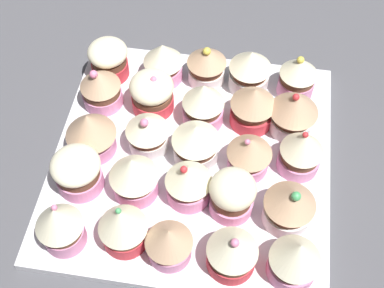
{
  "coord_description": "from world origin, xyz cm",
  "views": [
    {
      "loc": [
        -5.95,
        38.29,
        61.35
      ],
      "look_at": [
        0.0,
        0.0,
        4.2
      ],
      "focal_mm": 48.29,
      "sensor_mm": 36.0,
      "label": 1
    }
  ],
  "objects_px": {
    "cupcake_17": "(189,182)",
    "cupcake_18": "(134,175)",
    "cupcake_13": "(147,132)",
    "cupcake_22": "(169,242)",
    "cupcake_10": "(302,151)",
    "cupcake_21": "(232,251)",
    "cupcake_12": "(196,139)",
    "cupcake_3": "(163,61)",
    "cupcake_14": "(91,132)",
    "cupcake_20": "(295,259)",
    "cupcake_8": "(152,92)",
    "cupcake_15": "(290,205)",
    "cupcake_6": "(253,105)",
    "cupcake_1": "(250,69)",
    "cupcake_23": "(123,226)",
    "cupcake_5": "(294,111)",
    "cupcake_19": "(77,171)",
    "cupcake_7": "(203,104)",
    "cupcake_4": "(109,59)",
    "cupcake_9": "(101,87)",
    "cupcake_11": "(249,153)",
    "cupcake_2": "(209,64)",
    "cupcake_16": "(232,194)",
    "cupcake_0": "(298,76)",
    "baking_tray": "(192,158)"
  },
  "relations": [
    {
      "from": "cupcake_17",
      "to": "cupcake_18",
      "type": "distance_m",
      "value": 0.07
    },
    {
      "from": "cupcake_13",
      "to": "cupcake_22",
      "type": "relative_size",
      "value": 1.1
    },
    {
      "from": "cupcake_10",
      "to": "cupcake_21",
      "type": "xyz_separation_m",
      "value": [
        0.07,
        0.15,
        -0.0
      ]
    },
    {
      "from": "cupcake_10",
      "to": "cupcake_21",
      "type": "height_order",
      "value": "cupcake_10"
    },
    {
      "from": "cupcake_12",
      "to": "cupcake_18",
      "type": "distance_m",
      "value": 0.1
    },
    {
      "from": "cupcake_3",
      "to": "cupcake_22",
      "type": "distance_m",
      "value": 0.29
    },
    {
      "from": "cupcake_14",
      "to": "cupcake_20",
      "type": "xyz_separation_m",
      "value": [
        -0.28,
        0.14,
        -0.0
      ]
    },
    {
      "from": "cupcake_8",
      "to": "cupcake_15",
      "type": "distance_m",
      "value": 0.25
    },
    {
      "from": "cupcake_6",
      "to": "cupcake_1",
      "type": "bearing_deg",
      "value": -81.24
    },
    {
      "from": "cupcake_3",
      "to": "cupcake_6",
      "type": "distance_m",
      "value": 0.15
    },
    {
      "from": "cupcake_3",
      "to": "cupcake_23",
      "type": "height_order",
      "value": "cupcake_23"
    },
    {
      "from": "cupcake_5",
      "to": "cupcake_8",
      "type": "relative_size",
      "value": 1.14
    },
    {
      "from": "cupcake_1",
      "to": "cupcake_19",
      "type": "xyz_separation_m",
      "value": [
        0.2,
        0.21,
        -0.0
      ]
    },
    {
      "from": "cupcake_7",
      "to": "cupcake_15",
      "type": "distance_m",
      "value": 0.19
    },
    {
      "from": "cupcake_6",
      "to": "cupcake_8",
      "type": "bearing_deg",
      "value": -1.74
    },
    {
      "from": "cupcake_4",
      "to": "cupcake_22",
      "type": "height_order",
      "value": "cupcake_22"
    },
    {
      "from": "cupcake_8",
      "to": "cupcake_9",
      "type": "height_order",
      "value": "cupcake_9"
    },
    {
      "from": "cupcake_4",
      "to": "cupcake_11",
      "type": "relative_size",
      "value": 0.92
    },
    {
      "from": "cupcake_2",
      "to": "cupcake_21",
      "type": "distance_m",
      "value": 0.3
    },
    {
      "from": "cupcake_7",
      "to": "cupcake_8",
      "type": "relative_size",
      "value": 1.14
    },
    {
      "from": "cupcake_11",
      "to": "cupcake_23",
      "type": "relative_size",
      "value": 0.87
    },
    {
      "from": "cupcake_5",
      "to": "cupcake_6",
      "type": "height_order",
      "value": "cupcake_5"
    },
    {
      "from": "cupcake_3",
      "to": "cupcake_6",
      "type": "relative_size",
      "value": 0.97
    },
    {
      "from": "cupcake_10",
      "to": "cupcake_23",
      "type": "height_order",
      "value": "cupcake_23"
    },
    {
      "from": "cupcake_16",
      "to": "cupcake_21",
      "type": "distance_m",
      "value": 0.08
    },
    {
      "from": "cupcake_16",
      "to": "cupcake_18",
      "type": "height_order",
      "value": "cupcake_18"
    },
    {
      "from": "cupcake_9",
      "to": "cupcake_13",
      "type": "bearing_deg",
      "value": 140.62
    },
    {
      "from": "cupcake_13",
      "to": "cupcake_12",
      "type": "bearing_deg",
      "value": 177.27
    },
    {
      "from": "cupcake_1",
      "to": "cupcake_19",
      "type": "relative_size",
      "value": 1.1
    },
    {
      "from": "cupcake_7",
      "to": "cupcake_17",
      "type": "bearing_deg",
      "value": 89.56
    },
    {
      "from": "cupcake_18",
      "to": "cupcake_8",
      "type": "bearing_deg",
      "value": -87.85
    },
    {
      "from": "cupcake_18",
      "to": "cupcake_19",
      "type": "relative_size",
      "value": 1.17
    },
    {
      "from": "cupcake_2",
      "to": "cupcake_6",
      "type": "distance_m",
      "value": 0.1
    },
    {
      "from": "cupcake_1",
      "to": "cupcake_23",
      "type": "bearing_deg",
      "value": 65.2
    },
    {
      "from": "cupcake_0",
      "to": "cupcake_20",
      "type": "distance_m",
      "value": 0.28
    },
    {
      "from": "cupcake_12",
      "to": "cupcake_14",
      "type": "distance_m",
      "value": 0.14
    },
    {
      "from": "cupcake_2",
      "to": "cupcake_19",
      "type": "bearing_deg",
      "value": 55.63
    },
    {
      "from": "cupcake_8",
      "to": "cupcake_9",
      "type": "bearing_deg",
      "value": 1.89
    },
    {
      "from": "cupcake_1",
      "to": "cupcake_16",
      "type": "distance_m",
      "value": 0.21
    },
    {
      "from": "cupcake_4",
      "to": "cupcake_22",
      "type": "xyz_separation_m",
      "value": [
        -0.14,
        0.28,
        0.0
      ]
    },
    {
      "from": "cupcake_16",
      "to": "cupcake_19",
      "type": "relative_size",
      "value": 1.09
    },
    {
      "from": "cupcake_3",
      "to": "cupcake_14",
      "type": "xyz_separation_m",
      "value": [
        0.07,
        0.14,
        0.0
      ]
    },
    {
      "from": "cupcake_4",
      "to": "cupcake_7",
      "type": "height_order",
      "value": "cupcake_7"
    },
    {
      "from": "cupcake_14",
      "to": "cupcake_13",
      "type": "bearing_deg",
      "value": -168.94
    },
    {
      "from": "baking_tray",
      "to": "cupcake_3",
      "type": "relative_size",
      "value": 5.52
    },
    {
      "from": "cupcake_9",
      "to": "cupcake_14",
      "type": "bearing_deg",
      "value": 95.66
    },
    {
      "from": "cupcake_4",
      "to": "cupcake_22",
      "type": "distance_m",
      "value": 0.31
    },
    {
      "from": "cupcake_2",
      "to": "cupcake_15",
      "type": "xyz_separation_m",
      "value": [
        -0.13,
        0.22,
        0.0
      ]
    },
    {
      "from": "baking_tray",
      "to": "cupcake_5",
      "type": "distance_m",
      "value": 0.16
    },
    {
      "from": "cupcake_22",
      "to": "cupcake_23",
      "type": "relative_size",
      "value": 0.82
    }
  ]
}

